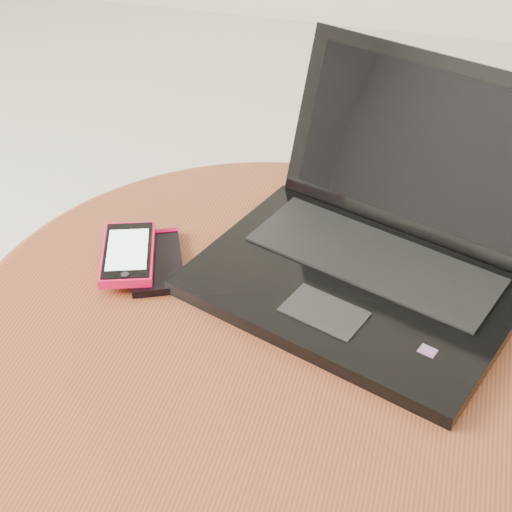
# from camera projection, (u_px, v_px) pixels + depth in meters

# --- Properties ---
(table) EXTENTS (0.64, 0.64, 0.50)m
(table) POSITION_uv_depth(u_px,v_px,m) (268.00, 396.00, 0.86)
(table) COLOR #542210
(table) RESTS_ON ground
(laptop) EXTENTS (0.39, 0.37, 0.20)m
(laptop) POSITION_uv_depth(u_px,v_px,m) (374.00, 245.00, 0.83)
(laptop) COLOR black
(laptop) RESTS_ON table
(phone_black) EXTENTS (0.09, 0.12, 0.01)m
(phone_black) POSITION_uv_depth(u_px,v_px,m) (156.00, 261.00, 0.86)
(phone_black) COLOR black
(phone_black) RESTS_ON table
(phone_pink) EXTENTS (0.09, 0.11, 0.01)m
(phone_pink) POSITION_uv_depth(u_px,v_px,m) (128.00, 254.00, 0.85)
(phone_pink) COLOR #E80D41
(phone_pink) RESTS_ON phone_black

